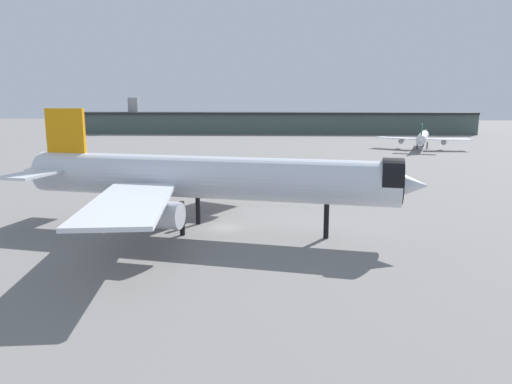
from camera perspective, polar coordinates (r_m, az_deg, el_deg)
ground at (r=73.35m, az=-3.91°, el=-4.30°), size 900.00×900.00×0.00m
airliner_near_gate at (r=70.47m, az=-6.17°, el=1.66°), size 62.79×56.78×18.04m
airliner_far_taxiway at (r=207.43m, az=19.36°, el=6.21°), size 36.44×40.69×10.75m
terminal_building at (r=291.86m, az=1.57°, el=8.31°), size 240.93×33.73×21.47m
service_truck_front at (r=107.99m, az=-0.31°, el=1.47°), size 5.73×3.13×3.00m
traffic_cone_near_nose at (r=104.86m, az=-2.05°, el=0.48°), size 0.51×0.51×0.64m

